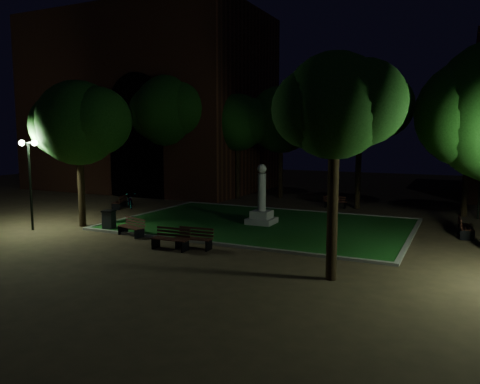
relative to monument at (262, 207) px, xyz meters
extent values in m
plane|color=#423421|center=(0.00, -2.00, -0.96)|extent=(80.00, 80.00, 0.00)
cube|color=#185118|center=(0.00, 0.00, -0.92)|extent=(15.00, 10.00, 0.08)
cube|color=slate|center=(0.00, -5.10, -0.90)|extent=(15.40, 0.20, 0.12)
cube|color=slate|center=(0.00, 5.10, -0.90)|extent=(15.40, 0.20, 0.12)
cube|color=slate|center=(-7.60, 0.00, -0.90)|extent=(0.20, 10.00, 0.12)
cube|color=slate|center=(7.60, 0.00, -0.90)|extent=(0.20, 10.00, 0.12)
cube|color=#A19E93|center=(0.00, 0.00, -0.73)|extent=(1.40, 1.40, 0.30)
cube|color=#A19E93|center=(0.00, 0.00, -0.38)|extent=(1.00, 1.00, 0.40)
cylinder|color=#A19E93|center=(0.00, 0.00, 0.82)|extent=(0.44, 0.44, 2.00)
sphere|color=#A19E93|center=(0.00, 0.00, 2.07)|extent=(0.50, 0.50, 0.50)
cube|color=#4F2718|center=(-16.00, 12.00, 6.54)|extent=(20.00, 12.00, 15.00)
cube|color=black|center=(-13.00, 7.50, 2.54)|extent=(5.00, 3.00, 7.00)
cylinder|color=black|center=(-13.00, 7.50, 6.04)|extent=(5.00, 3.00, 5.00)
plane|color=#F7381D|center=(-13.00, 8.70, 2.54)|extent=(6.30, 0.00, 6.30)
cylinder|color=black|center=(-8.46, -4.40, 1.10)|extent=(0.36, 0.36, 4.11)
sphere|color=#164211|center=(-8.46, -4.40, 4.47)|extent=(4.38, 4.38, 4.38)
sphere|color=#164211|center=(-7.36, -4.20, 4.57)|extent=(3.51, 3.51, 3.51)
sphere|color=#164211|center=(-9.33, -4.70, 4.37)|extent=(3.29, 3.29, 3.29)
cylinder|color=black|center=(-5.78, 8.91, 1.26)|extent=(0.36, 0.36, 4.44)
sphere|color=#164211|center=(-5.78, 8.91, 4.76)|extent=(4.26, 4.26, 4.26)
sphere|color=#164211|center=(-4.72, 9.11, 4.86)|extent=(3.41, 3.41, 3.41)
sphere|color=#164211|center=(-6.64, 8.61, 4.66)|extent=(3.20, 3.20, 3.20)
cylinder|color=black|center=(3.47, 7.82, 1.54)|extent=(0.36, 0.36, 5.00)
sphere|color=#164211|center=(3.47, 7.82, 5.57)|extent=(5.11, 5.11, 5.11)
sphere|color=#164211|center=(4.75, 8.02, 5.67)|extent=(4.09, 4.09, 4.09)
sphere|color=#164211|center=(2.45, 7.52, 5.47)|extent=(3.83, 3.83, 3.83)
cylinder|color=black|center=(9.79, 7.70, 1.14)|extent=(0.36, 0.36, 4.18)
sphere|color=#164211|center=(9.79, 7.70, 4.54)|extent=(4.38, 4.38, 4.38)
sphere|color=#164211|center=(8.92, 7.40, 4.44)|extent=(3.28, 3.28, 3.28)
sphere|color=#164211|center=(9.79, -1.99, 4.70)|extent=(4.28, 4.28, 4.28)
cylinder|color=black|center=(5.82, -7.73, 1.40)|extent=(0.36, 0.36, 4.71)
sphere|color=#164211|center=(5.82, -7.73, 4.80)|extent=(3.47, 3.47, 3.47)
sphere|color=#164211|center=(6.69, -7.53, 4.90)|extent=(2.77, 2.77, 2.77)
sphere|color=#164211|center=(5.13, -8.03, 4.70)|extent=(2.60, 2.60, 2.60)
cylinder|color=black|center=(-10.39, 6.81, 1.52)|extent=(0.36, 0.36, 4.95)
sphere|color=#164211|center=(-10.39, 6.81, 5.62)|extent=(5.43, 5.43, 5.43)
sphere|color=#164211|center=(-9.04, 7.01, 5.72)|extent=(4.34, 4.34, 4.34)
sphere|color=#164211|center=(-11.48, 6.51, 5.52)|extent=(4.07, 4.07, 4.07)
cylinder|color=black|center=(-2.98, 10.62, 1.26)|extent=(0.36, 0.36, 4.43)
sphere|color=#164211|center=(-2.98, 10.62, 4.99)|extent=(5.03, 5.03, 5.03)
sphere|color=#164211|center=(-1.72, 10.82, 5.09)|extent=(4.02, 4.02, 4.02)
sphere|color=#164211|center=(-3.98, 10.32, 4.89)|extent=(3.77, 3.77, 3.77)
cylinder|color=black|center=(-9.98, -6.30, 1.25)|extent=(0.12, 0.12, 4.42)
cylinder|color=black|center=(-9.98, -6.30, 3.46)|extent=(0.90, 0.08, 0.08)
sphere|color=#D8FFD8|center=(-10.43, -6.30, 3.46)|extent=(0.28, 0.28, 0.28)
sphere|color=#D8FFD8|center=(-9.53, -6.30, 3.46)|extent=(0.28, 0.28, 0.28)
cylinder|color=black|center=(-10.21, 9.01, 1.12)|extent=(0.12, 0.12, 4.16)
cylinder|color=black|center=(-10.21, 9.01, 3.20)|extent=(0.90, 0.08, 0.08)
sphere|color=#D8FFD8|center=(-10.66, 9.01, 3.20)|extent=(0.28, 0.28, 0.28)
sphere|color=#D8FFD8|center=(-9.76, 9.01, 3.20)|extent=(0.28, 0.28, 0.28)
cylinder|color=black|center=(10.53, 7.10, 1.31)|extent=(0.12, 0.12, 4.53)
sphere|color=#D8FFD8|center=(10.08, 7.10, 3.57)|extent=(0.28, 0.28, 0.28)
cube|color=black|center=(-2.08, -6.69, -0.73)|extent=(0.08, 0.57, 0.45)
cube|color=black|center=(-0.63, -6.64, -0.73)|extent=(0.08, 0.57, 0.45)
cube|color=#371912|center=(-1.35, -6.89, -0.49)|extent=(1.65, 0.14, 0.04)
cube|color=#371912|center=(-1.35, -6.75, -0.49)|extent=(1.65, 0.14, 0.04)
cube|color=#371912|center=(-1.36, -6.60, -0.49)|extent=(1.65, 0.14, 0.04)
cube|color=#371912|center=(-1.36, -6.46, -0.49)|extent=(1.65, 0.14, 0.04)
cube|color=#371912|center=(-1.36, -6.40, -0.39)|extent=(1.65, 0.11, 0.10)
cube|color=#371912|center=(-1.36, -6.40, -0.24)|extent=(1.65, 0.11, 0.10)
cube|color=#371912|center=(-1.36, -6.40, -0.10)|extent=(1.65, 0.11, 0.10)
cube|color=black|center=(-1.24, -6.16, -0.73)|extent=(0.10, 0.56, 0.45)
cube|color=black|center=(0.17, -6.07, -0.73)|extent=(0.10, 0.56, 0.45)
cube|color=#371912|center=(-0.52, -6.34, -0.50)|extent=(1.63, 0.20, 0.04)
cube|color=#371912|center=(-0.53, -6.20, -0.50)|extent=(1.63, 0.20, 0.04)
cube|color=#371912|center=(-0.54, -6.05, -0.50)|extent=(1.63, 0.20, 0.04)
cube|color=#371912|center=(-0.55, -5.91, -0.50)|extent=(1.63, 0.20, 0.04)
cube|color=#371912|center=(-0.55, -5.85, -0.40)|extent=(1.62, 0.17, 0.10)
cube|color=#371912|center=(-0.55, -5.85, -0.26)|extent=(1.62, 0.17, 0.10)
cube|color=#371912|center=(-0.55, -5.85, -0.11)|extent=(1.62, 0.17, 0.10)
cube|color=black|center=(-5.22, -5.04, -0.74)|extent=(0.21, 0.53, 0.43)
cube|color=black|center=(-3.91, -5.44, -0.74)|extent=(0.21, 0.53, 0.43)
cube|color=#371912|center=(-4.63, -5.45, -0.52)|extent=(1.52, 0.54, 0.04)
cube|color=#371912|center=(-4.59, -5.31, -0.52)|extent=(1.52, 0.54, 0.04)
cube|color=#371912|center=(-4.55, -5.18, -0.52)|extent=(1.52, 0.54, 0.04)
cube|color=#371912|center=(-4.51, -5.05, -0.52)|extent=(1.52, 0.54, 0.04)
cube|color=#371912|center=(-4.50, -5.00, -0.42)|extent=(1.51, 0.51, 0.09)
cube|color=#371912|center=(-4.50, -5.00, -0.28)|extent=(1.51, 0.51, 0.09)
cube|color=#371912|center=(-4.50, -5.00, -0.15)|extent=(1.51, 0.51, 0.09)
cube|color=black|center=(-10.93, 1.82, -0.74)|extent=(0.52, 0.25, 0.43)
cube|color=black|center=(-10.44, 0.55, -0.74)|extent=(0.52, 0.25, 0.43)
cube|color=#371912|center=(-10.88, 1.11, -0.52)|extent=(0.65, 1.49, 0.04)
cube|color=#371912|center=(-10.76, 1.15, -0.52)|extent=(0.65, 1.49, 0.04)
cube|color=#371912|center=(-10.63, 1.20, -0.52)|extent=(0.65, 1.49, 0.04)
cube|color=#371912|center=(-10.50, 1.25, -0.52)|extent=(0.65, 1.49, 0.04)
cube|color=#371912|center=(-10.45, 1.28, -0.42)|extent=(0.62, 1.48, 0.09)
cube|color=#371912|center=(-10.45, 1.28, -0.28)|extent=(0.62, 1.48, 0.09)
cube|color=#371912|center=(-10.45, 1.28, -0.15)|extent=(0.62, 1.48, 0.09)
cube|color=black|center=(9.97, 0.69, -0.72)|extent=(0.61, 0.11, 0.48)
cube|color=black|center=(9.84, 2.21, -0.72)|extent=(0.61, 0.11, 0.48)
cube|color=#371912|center=(10.14, 1.47, -0.46)|extent=(0.24, 1.76, 0.04)
cube|color=#371912|center=(9.99, 1.46, -0.46)|extent=(0.24, 1.76, 0.04)
cube|color=#371912|center=(9.84, 1.44, -0.46)|extent=(0.24, 1.76, 0.04)
cube|color=#371912|center=(9.68, 1.43, -0.46)|extent=(0.24, 1.76, 0.04)
cube|color=#371912|center=(9.62, 1.43, -0.35)|extent=(0.21, 1.75, 0.11)
cube|color=#371912|center=(9.62, 1.43, -0.20)|extent=(0.21, 1.75, 0.11)
cube|color=#371912|center=(9.62, 1.43, -0.05)|extent=(0.21, 1.75, 0.11)
cube|color=black|center=(2.72, 7.60, -0.76)|extent=(0.07, 0.51, 0.40)
cube|color=black|center=(1.43, 7.55, -0.76)|extent=(0.07, 0.51, 0.40)
cube|color=#371912|center=(2.07, 7.78, -0.54)|extent=(1.47, 0.13, 0.04)
cube|color=#371912|center=(2.07, 7.65, -0.54)|extent=(1.47, 0.13, 0.04)
cube|color=#371912|center=(2.08, 7.52, -0.54)|extent=(1.47, 0.13, 0.04)
cube|color=#371912|center=(2.08, 7.39, -0.54)|extent=(1.47, 0.13, 0.04)
cube|color=#371912|center=(2.08, 7.34, -0.45)|extent=(1.47, 0.10, 0.09)
cube|color=#371912|center=(2.08, 7.34, -0.32)|extent=(1.47, 0.10, 0.09)
cube|color=#371912|center=(2.08, 7.34, -0.20)|extent=(1.47, 0.10, 0.09)
cube|color=black|center=(-6.52, -4.55, -0.48)|extent=(0.63, 0.63, 0.94)
cube|color=black|center=(-6.52, -4.55, 0.02)|extent=(0.71, 0.71, 0.06)
imported|color=black|center=(-10.19, 1.66, -0.45)|extent=(1.84, 1.81, 1.01)
camera|label=1|loc=(9.68, -22.79, 3.89)|focal=35.00mm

